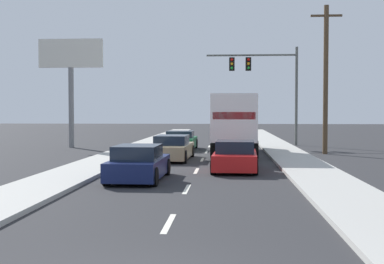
% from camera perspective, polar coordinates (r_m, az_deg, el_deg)
% --- Properties ---
extents(ground_plane, '(140.00, 140.00, 0.00)m').
position_cam_1_polar(ground_plane, '(31.87, 1.67, -2.16)').
color(ground_plane, '#2B2B2D').
extents(sidewalk_right, '(2.28, 80.00, 0.14)m').
position_cam_1_polar(sidewalk_right, '(27.07, 11.21, -2.85)').
color(sidewalk_right, '#B2AFA8').
rests_on(sidewalk_right, ground_plane).
extents(sidewalk_left, '(2.28, 80.00, 0.14)m').
position_cam_1_polar(sidewalk_left, '(27.52, -8.59, -2.75)').
color(sidewalk_left, '#B2AFA8').
rests_on(sidewalk_left, ground_plane).
extents(lane_markings, '(0.14, 62.00, 0.01)m').
position_cam_1_polar(lane_markings, '(31.28, 1.62, -2.23)').
color(lane_markings, silver).
rests_on(lane_markings, ground_plane).
extents(car_green, '(2.05, 4.19, 1.22)m').
position_cam_1_polar(car_green, '(33.07, -1.31, -1.02)').
color(car_green, '#196B38').
rests_on(car_green, ground_plane).
extents(car_tan, '(2.01, 4.71, 1.27)m').
position_cam_1_polar(car_tan, '(26.15, -2.22, -1.85)').
color(car_tan, tan).
rests_on(car_tan, ground_plane).
extents(car_navy, '(1.89, 4.16, 1.28)m').
position_cam_1_polar(car_navy, '(18.53, -5.98, -3.57)').
color(car_navy, '#141E4C').
rests_on(car_navy, ground_plane).
extents(box_truck, '(2.66, 9.20, 3.36)m').
position_cam_1_polar(box_truck, '(29.21, 4.80, 1.29)').
color(box_truck, white).
rests_on(box_truck, ground_plane).
extents(car_red, '(1.99, 4.25, 1.27)m').
position_cam_1_polar(car_red, '(21.46, 4.84, -2.81)').
color(car_red, red).
rests_on(car_red, ground_plane).
extents(traffic_signal_mast, '(6.67, 0.69, 7.19)m').
position_cam_1_polar(traffic_signal_mast, '(37.90, 7.59, 6.54)').
color(traffic_signal_mast, '#595B56').
rests_on(traffic_signal_mast, ground_plane).
extents(utility_pole_mid, '(1.80, 0.28, 8.62)m').
position_cam_1_polar(utility_pole_mid, '(30.76, 14.72, 5.90)').
color(utility_pole_mid, brown).
rests_on(utility_pole_mid, ground_plane).
extents(roadside_billboard, '(4.44, 0.36, 7.44)m').
position_cam_1_polar(roadside_billboard, '(36.10, -13.38, 6.85)').
color(roadside_billboard, slate).
rests_on(roadside_billboard, ground_plane).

